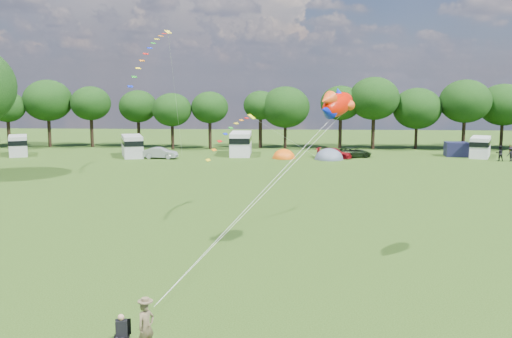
{
  "coord_description": "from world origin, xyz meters",
  "views": [
    {
      "loc": [
        1.87,
        -27.07,
        9.24
      ],
      "look_at": [
        0.0,
        8.0,
        4.0
      ],
      "focal_mm": 40.0,
      "sensor_mm": 36.0,
      "label": 1
    }
  ],
  "objects_px": {
    "kite_flyer": "(146,327)",
    "fish_kite": "(336,104)",
    "campervan_d": "(480,146)",
    "camp_chair": "(122,328)",
    "campervan_c": "(241,143)",
    "tent_orange": "(284,158)",
    "campervan_b": "(132,145)",
    "walker_a": "(500,153)",
    "car_b": "(160,153)",
    "walker_b": "(511,154)",
    "tent_greyblue": "(329,159)",
    "car_d": "(353,152)",
    "car_c": "(334,153)",
    "campervan_a": "(18,145)"
  },
  "relations": [
    {
      "from": "campervan_c",
      "to": "fish_kite",
      "type": "bearing_deg",
      "value": -170.38
    },
    {
      "from": "campervan_a",
      "to": "campervan_c",
      "type": "bearing_deg",
      "value": -111.27
    },
    {
      "from": "walker_a",
      "to": "kite_flyer",
      "type": "bearing_deg",
      "value": 60.61
    },
    {
      "from": "campervan_d",
      "to": "camp_chair",
      "type": "bearing_deg",
      "value": 173.39
    },
    {
      "from": "car_b",
      "to": "campervan_c",
      "type": "relative_size",
      "value": 0.65
    },
    {
      "from": "fish_kite",
      "to": "walker_b",
      "type": "bearing_deg",
      "value": -0.59
    },
    {
      "from": "tent_orange",
      "to": "kite_flyer",
      "type": "bearing_deg",
      "value": -94.9
    },
    {
      "from": "kite_flyer",
      "to": "walker_a",
      "type": "xyz_separation_m",
      "value": [
        30.65,
        51.45,
        0.04
      ]
    },
    {
      "from": "tent_orange",
      "to": "campervan_c",
      "type": "bearing_deg",
      "value": 153.04
    },
    {
      "from": "campervan_a",
      "to": "campervan_d",
      "type": "distance_m",
      "value": 59.85
    },
    {
      "from": "car_d",
      "to": "car_c",
      "type": "bearing_deg",
      "value": 99.59
    },
    {
      "from": "walker_b",
      "to": "camp_chair",
      "type": "bearing_deg",
      "value": 32.33
    },
    {
      "from": "campervan_d",
      "to": "camp_chair",
      "type": "xyz_separation_m",
      "value": [
        -30.5,
        -55.28,
        -0.59
      ]
    },
    {
      "from": "campervan_b",
      "to": "camp_chair",
      "type": "bearing_deg",
      "value": 174.95
    },
    {
      "from": "campervan_a",
      "to": "walker_b",
      "type": "height_order",
      "value": "campervan_a"
    },
    {
      "from": "kite_flyer",
      "to": "fish_kite",
      "type": "distance_m",
      "value": 15.24
    },
    {
      "from": "campervan_a",
      "to": "kite_flyer",
      "type": "distance_m",
      "value": 61.74
    },
    {
      "from": "camp_chair",
      "to": "walker_b",
      "type": "relative_size",
      "value": 0.76
    },
    {
      "from": "car_b",
      "to": "car_d",
      "type": "relative_size",
      "value": 0.85
    },
    {
      "from": "campervan_a",
      "to": "campervan_b",
      "type": "xyz_separation_m",
      "value": [
        15.3,
        -0.62,
        0.08
      ]
    },
    {
      "from": "car_d",
      "to": "fish_kite",
      "type": "distance_m",
      "value": 43.96
    },
    {
      "from": "car_c",
      "to": "campervan_d",
      "type": "bearing_deg",
      "value": -66.93
    },
    {
      "from": "walker_a",
      "to": "camp_chair",
      "type": "bearing_deg",
      "value": 59.83
    },
    {
      "from": "tent_orange",
      "to": "campervan_b",
      "type": "bearing_deg",
      "value": 178.53
    },
    {
      "from": "campervan_b",
      "to": "camp_chair",
      "type": "height_order",
      "value": "campervan_b"
    },
    {
      "from": "car_d",
      "to": "campervan_c",
      "type": "distance_m",
      "value": 14.62
    },
    {
      "from": "campervan_c",
      "to": "walker_a",
      "type": "distance_m",
      "value": 32.08
    },
    {
      "from": "campervan_c",
      "to": "kite_flyer",
      "type": "bearing_deg",
      "value": 179.99
    },
    {
      "from": "campervan_d",
      "to": "walker_a",
      "type": "distance_m",
      "value": 4.08
    },
    {
      "from": "campervan_a",
      "to": "walker_a",
      "type": "xyz_separation_m",
      "value": [
        60.87,
        -2.39,
        -0.43
      ]
    },
    {
      "from": "campervan_c",
      "to": "camp_chair",
      "type": "relative_size",
      "value": 4.65
    },
    {
      "from": "fish_kite",
      "to": "kite_flyer",
      "type": "bearing_deg",
      "value": 177.62
    },
    {
      "from": "tent_greyblue",
      "to": "kite_flyer",
      "type": "height_order",
      "value": "kite_flyer"
    },
    {
      "from": "campervan_c",
      "to": "camp_chair",
      "type": "bearing_deg",
      "value": 179.07
    },
    {
      "from": "tent_greyblue",
      "to": "car_d",
      "type": "bearing_deg",
      "value": 32.6
    },
    {
      "from": "tent_greyblue",
      "to": "kite_flyer",
      "type": "bearing_deg",
      "value": -101.02
    },
    {
      "from": "walker_a",
      "to": "car_b",
      "type": "bearing_deg",
      "value": 1.25
    },
    {
      "from": "campervan_a",
      "to": "campervan_c",
      "type": "relative_size",
      "value": 0.93
    },
    {
      "from": "campervan_c",
      "to": "fish_kite",
      "type": "height_order",
      "value": "fish_kite"
    },
    {
      "from": "walker_a",
      "to": "walker_b",
      "type": "bearing_deg",
      "value": 174.79
    },
    {
      "from": "tent_orange",
      "to": "fish_kite",
      "type": "bearing_deg",
      "value": -86.11
    },
    {
      "from": "kite_flyer",
      "to": "car_d",
      "type": "bearing_deg",
      "value": 26.6
    },
    {
      "from": "car_d",
      "to": "walker_b",
      "type": "relative_size",
      "value": 2.68
    },
    {
      "from": "campervan_b",
      "to": "fish_kite",
      "type": "height_order",
      "value": "fish_kite"
    },
    {
      "from": "tent_greyblue",
      "to": "fish_kite",
      "type": "height_order",
      "value": "fish_kite"
    },
    {
      "from": "campervan_c",
      "to": "walker_a",
      "type": "relative_size",
      "value": 3.24
    },
    {
      "from": "walker_b",
      "to": "tent_orange",
      "type": "bearing_deg",
      "value": -27.99
    },
    {
      "from": "campervan_b",
      "to": "walker_b",
      "type": "relative_size",
      "value": 3.46
    },
    {
      "from": "car_b",
      "to": "fish_kite",
      "type": "height_order",
      "value": "fish_kite"
    },
    {
      "from": "tent_orange",
      "to": "camp_chair",
      "type": "xyz_separation_m",
      "value": [
        -5.41,
        -52.63,
        0.77
      ]
    }
  ]
}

